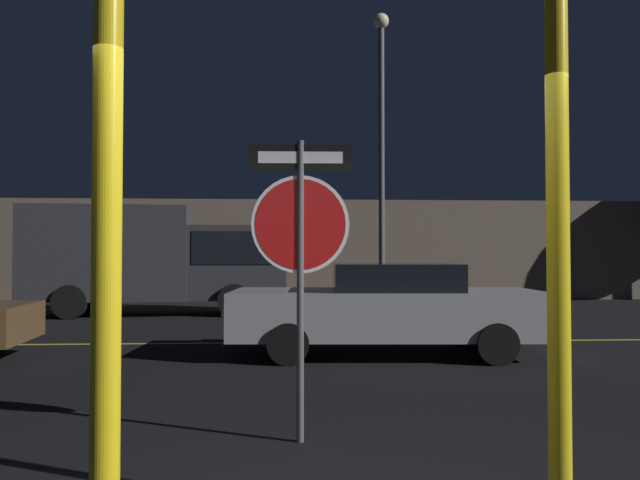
# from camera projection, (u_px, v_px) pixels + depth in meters

# --- Properties ---
(road_center_stripe) EXTENTS (43.53, 0.12, 0.01)m
(road_center_stripe) POSITION_uv_depth(u_px,v_px,m) (301.00, 342.00, 11.15)
(road_center_stripe) COLOR gold
(road_center_stripe) RESTS_ON ground_plane
(stop_sign) EXTENTS (0.87, 0.06, 2.52)m
(stop_sign) POSITION_uv_depth(u_px,v_px,m) (300.00, 228.00, 5.23)
(stop_sign) COLOR #4C4C51
(stop_sign) RESTS_ON ground_plane
(yellow_pole_left) EXTENTS (0.13, 0.13, 3.12)m
(yellow_pole_left) POSITION_uv_depth(u_px,v_px,m) (107.00, 254.00, 2.82)
(yellow_pole_left) COLOR yellow
(yellow_pole_left) RESTS_ON ground_plane
(yellow_pole_right) EXTENTS (0.12, 0.12, 3.08)m
(yellow_pole_right) POSITION_uv_depth(u_px,v_px,m) (558.00, 258.00, 3.24)
(yellow_pole_right) COLOR yellow
(yellow_pole_right) RESTS_ON ground_plane
(passing_car_3) EXTENTS (4.97, 2.26, 1.43)m
(passing_car_3) POSITION_uv_depth(u_px,v_px,m) (387.00, 308.00, 9.78)
(passing_car_3) COLOR #9E9EA3
(passing_car_3) RESTS_ON ground_plane
(delivery_truck) EXTENTS (6.82, 2.78, 2.84)m
(delivery_truck) POSITION_uv_depth(u_px,v_px,m) (160.00, 256.00, 16.66)
(delivery_truck) COLOR #2D2D33
(delivery_truck) RESTS_ON ground_plane
(street_lamp) EXTENTS (0.42, 0.42, 8.12)m
(street_lamp) POSITION_uv_depth(u_px,v_px,m) (381.00, 130.00, 16.77)
(street_lamp) COLOR #4C4C51
(street_lamp) RESTS_ON ground_plane
(building_backdrop) EXTENTS (33.88, 4.73, 3.52)m
(building_backdrop) POSITION_uv_depth(u_px,v_px,m) (343.00, 251.00, 24.04)
(building_backdrop) COLOR #6B5B4C
(building_backdrop) RESTS_ON ground_plane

